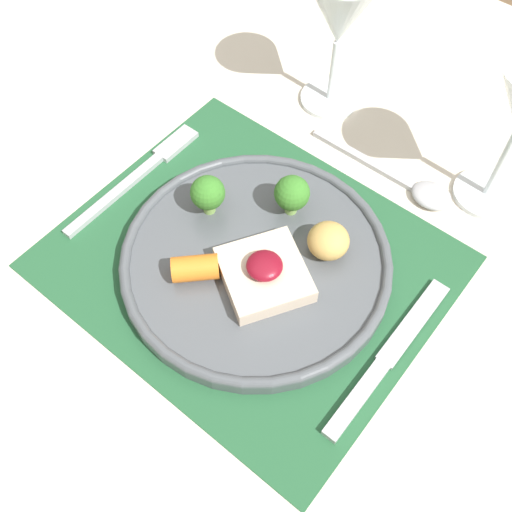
% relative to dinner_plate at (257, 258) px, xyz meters
% --- Properties ---
extents(ground_plane, '(8.00, 8.00, 0.00)m').
position_rel_dinner_plate_xyz_m(ground_plane, '(-0.01, -0.00, -0.75)').
color(ground_plane, brown).
extents(dining_table, '(1.38, 1.24, 0.74)m').
position_rel_dinner_plate_xyz_m(dining_table, '(-0.01, -0.00, -0.09)').
color(dining_table, beige).
rests_on(dining_table, ground_plane).
extents(placemat, '(0.41, 0.35, 0.00)m').
position_rel_dinner_plate_xyz_m(placemat, '(-0.01, -0.00, -0.02)').
color(placemat, '#235633').
rests_on(placemat, dining_table).
extents(dinner_plate, '(0.30, 0.30, 0.07)m').
position_rel_dinner_plate_xyz_m(dinner_plate, '(0.00, 0.00, 0.00)').
color(dinner_plate, '#4C5156').
rests_on(dinner_plate, placemat).
extents(fork, '(0.02, 0.21, 0.01)m').
position_rel_dinner_plate_xyz_m(fork, '(-0.19, 0.01, -0.01)').
color(fork, '#B2B2B7').
rests_on(fork, placemat).
extents(knife, '(0.02, 0.21, 0.01)m').
position_rel_dinner_plate_xyz_m(knife, '(0.17, -0.02, -0.01)').
color(knife, '#B2B2B7').
rests_on(knife, placemat).
extents(spoon, '(0.20, 0.04, 0.01)m').
position_rel_dinner_plate_xyz_m(spoon, '(0.08, 0.20, -0.01)').
color(spoon, '#B2B2B7').
rests_on(spoon, dining_table).
extents(wine_glass_far, '(0.09, 0.09, 0.18)m').
position_rel_dinner_plate_xyz_m(wine_glass_far, '(-0.09, 0.27, 0.11)').
color(wine_glass_far, white).
rests_on(wine_glass_far, dining_table).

